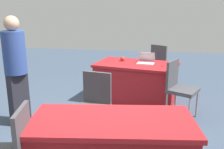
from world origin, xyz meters
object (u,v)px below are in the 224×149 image
(person_attendee_standing, at_px, (16,66))
(laptop_silver, at_px, (146,61))
(chair_by_pillar, at_px, (161,61))
(scissors_red, at_px, (162,65))
(chair_near_front, at_px, (94,102))
(table_foreground, at_px, (136,82))
(chair_aisle, at_px, (179,86))
(yarn_ball, at_px, (123,59))

(person_attendee_standing, bearing_deg, laptop_silver, 158.73)
(chair_by_pillar, height_order, scissors_red, chair_by_pillar)
(chair_near_front, bearing_deg, table_foreground, -95.78)
(scissors_red, bearing_deg, person_attendee_standing, -55.71)
(scissors_red, bearing_deg, chair_aisle, 28.63)
(chair_by_pillar, bearing_deg, laptop_silver, -72.40)
(laptop_silver, bearing_deg, chair_by_pillar, -97.20)
(table_foreground, distance_m, chair_by_pillar, 1.38)
(chair_near_front, bearing_deg, yarn_ball, -85.09)
(table_foreground, distance_m, chair_aisle, 1.06)
(table_foreground, bearing_deg, person_attendee_standing, 37.76)
(chair_by_pillar, relative_size, laptop_silver, 2.71)
(yarn_ball, bearing_deg, chair_aisle, 140.09)
(laptop_silver, relative_size, yarn_ball, 3.66)
(yarn_ball, bearing_deg, laptop_silver, 163.17)
(chair_near_front, xyz_separation_m, scissors_red, (-0.95, -1.55, 0.22))
(chair_by_pillar, bearing_deg, person_attendee_standing, -98.55)
(chair_aisle, xyz_separation_m, scissors_red, (0.27, -0.61, 0.19))
(table_foreground, bearing_deg, chair_aisle, 136.85)
(chair_near_front, xyz_separation_m, yarn_ball, (-0.16, -1.82, 0.26))
(person_attendee_standing, distance_m, laptop_silver, 2.39)
(scissors_red, bearing_deg, chair_near_front, -26.74)
(table_foreground, distance_m, scissors_red, 0.63)
(person_attendee_standing, bearing_deg, yarn_ball, 169.55)
(chair_aisle, distance_m, chair_by_pillar, 2.01)
(chair_by_pillar, relative_size, yarn_ball, 9.91)
(chair_by_pillar, distance_m, scissors_red, 1.39)
(chair_near_front, relative_size, chair_aisle, 0.97)
(chair_near_front, distance_m, chair_by_pillar, 3.07)
(chair_by_pillar, bearing_deg, chair_near_front, -76.22)
(chair_aisle, bearing_deg, person_attendee_standing, -49.49)
(person_attendee_standing, bearing_deg, table_foreground, 160.73)
(chair_by_pillar, xyz_separation_m, laptop_silver, (0.32, 1.24, 0.25))
(table_foreground, bearing_deg, scissors_red, 168.76)
(chair_by_pillar, distance_m, yarn_ball, 1.38)
(laptop_silver, bearing_deg, person_attendee_standing, 42.92)
(chair_near_front, distance_m, scissors_red, 1.83)
(yarn_ball, relative_size, scissors_red, 0.53)
(chair_by_pillar, height_order, person_attendee_standing, person_attendee_standing)
(chair_near_front, distance_m, chair_aisle, 1.54)
(laptop_silver, bearing_deg, table_foreground, 17.32)
(yarn_ball, bearing_deg, person_attendee_standing, 46.58)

